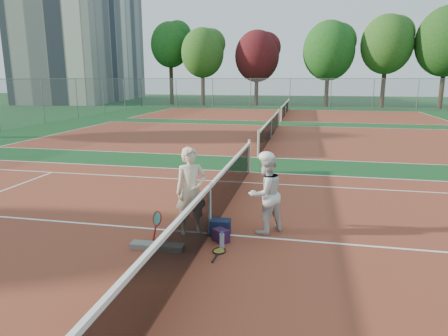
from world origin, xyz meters
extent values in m
plane|color=#103E1A|center=(0.00, 0.00, 0.00)|extent=(130.00, 130.00, 0.00)
cube|color=brown|center=(0.00, 0.00, 0.00)|extent=(23.77, 10.97, 0.01)
cube|color=brown|center=(0.00, 13.50, 0.00)|extent=(23.77, 10.97, 0.01)
cube|color=brown|center=(0.00, 27.00, 0.00)|extent=(23.77, 10.97, 0.01)
cube|color=beige|center=(-28.00, 44.00, 7.50)|extent=(12.96, 23.18, 15.00)
imported|color=beige|center=(-0.37, -0.01, 0.88)|extent=(0.77, 0.69, 1.76)
imported|color=silver|center=(1.07, 0.34, 0.80)|extent=(0.98, 0.98, 1.60)
cube|color=black|center=(0.22, -0.02, 0.16)|extent=(0.42, 0.30, 0.32)
cube|color=#27102C|center=(0.30, -0.34, 0.12)|extent=(0.37, 0.36, 0.25)
cube|color=#635F5A|center=(-0.77, -0.92, 0.05)|extent=(1.00, 0.26, 0.11)
cylinder|color=#C9DEFF|center=(0.39, -0.68, 0.15)|extent=(0.09, 0.09, 0.30)
cylinder|color=#382314|center=(-13.97, 38.22, 2.71)|extent=(0.44, 0.44, 5.42)
ellipsoid|color=#134514|center=(-13.97, 38.22, 6.77)|extent=(4.47, 4.47, 5.14)
cylinder|color=#382314|center=(-9.73, 36.62, 2.30)|extent=(0.44, 0.44, 4.59)
ellipsoid|color=#234F16|center=(-9.73, 36.62, 5.74)|extent=(4.67, 4.67, 5.37)
cylinder|color=#382314|center=(-3.88, 37.87, 2.16)|extent=(0.44, 0.44, 4.31)
ellipsoid|color=#430E12|center=(-3.88, 37.87, 5.39)|extent=(4.86, 4.86, 5.59)
cylinder|color=#382314|center=(3.74, 37.62, 2.34)|extent=(0.44, 0.44, 4.68)
ellipsoid|color=#164A15|center=(3.74, 37.62, 5.85)|extent=(5.38, 5.38, 6.19)
cylinder|color=#382314|center=(9.45, 37.64, 2.56)|extent=(0.44, 0.44, 5.12)
ellipsoid|color=#204C15|center=(9.45, 37.64, 6.39)|extent=(5.19, 5.19, 5.97)
cylinder|color=#382314|center=(14.91, 37.02, 2.62)|extent=(0.44, 0.44, 5.23)
ellipsoid|color=#173F12|center=(14.91, 37.02, 6.54)|extent=(5.91, 5.91, 6.79)
camera|label=1|loc=(1.82, -7.34, 3.07)|focal=32.00mm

